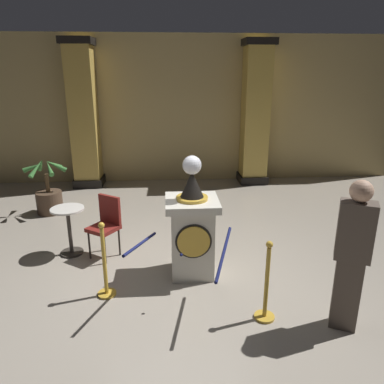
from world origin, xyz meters
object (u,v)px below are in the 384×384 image
Objects in this scene: bystander_guest at (352,253)px; cafe_table at (69,225)px; stanchion_near at (105,271)px; stanchion_far at (266,292)px; cafe_chair_red at (106,221)px; potted_palm_left at (49,196)px; pedestal_clock at (192,229)px.

bystander_guest is 4.05m from cafe_table.
cafe_table is (-0.73, 1.20, 0.13)m from stanchion_near.
bystander_guest reaches higher than stanchion_near.
stanchion_far is 1.03× the size of cafe_chair_red.
cafe_table is (-3.49, 2.01, -0.44)m from bystander_guest.
potted_palm_left is at bearing 126.95° from cafe_chair_red.
stanchion_near is at bearing -157.25° from pedestal_clock.
stanchion_far reaches higher than cafe_chair_red.
stanchion_near is 1.14m from cafe_chair_red.
potted_palm_left is 1.22× the size of cafe_chair_red.
cafe_chair_red is (-1.28, 0.63, -0.11)m from pedestal_clock.
stanchion_near is (-1.14, -0.48, -0.33)m from pedestal_clock.
bystander_guest reaches higher than cafe_chair_red.
cafe_table is at bearing -64.88° from potted_palm_left.
potted_palm_left is at bearing 133.83° from stanchion_far.
potted_palm_left is at bearing 138.43° from bystander_guest.
bystander_guest reaches higher than cafe_table.
pedestal_clock is at bearing 22.75° from stanchion_near.
cafe_chair_red is at bearing -53.05° from potted_palm_left.
potted_palm_left reaches higher than cafe_chair_red.
bystander_guest is (1.62, -1.29, 0.24)m from pedestal_clock.
cafe_table is (-1.87, 0.72, -0.20)m from pedestal_clock.
stanchion_far is (0.78, -1.08, -0.34)m from pedestal_clock.
cafe_chair_red is (-2.89, 1.92, -0.35)m from bystander_guest.
pedestal_clock reaches higher than stanchion_near.
pedestal_clock is 1.69× the size of stanchion_near.
cafe_chair_red is at bearing 97.02° from stanchion_near.
stanchion_far is 1.04m from bystander_guest.
stanchion_far is at bearing -17.54° from stanchion_near.
stanchion_far is (1.92, -0.61, -0.01)m from stanchion_near.
potted_palm_left is 2.45m from cafe_chair_red.
bystander_guest reaches higher than stanchion_far.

